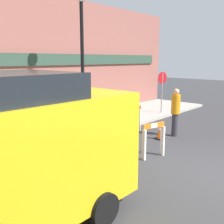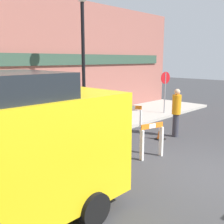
# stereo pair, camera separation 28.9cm
# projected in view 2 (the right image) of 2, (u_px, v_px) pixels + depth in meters

# --- Properties ---
(ground_plane) EXTENTS (60.00, 60.00, 0.00)m
(ground_plane) POSITION_uv_depth(u_px,v_px,m) (221.00, 178.00, 6.34)
(ground_plane) COLOR #38383A
(sidewalk_slab) EXTENTS (18.00, 3.21, 0.12)m
(sidewalk_slab) POSITION_uv_depth(u_px,v_px,m) (69.00, 129.00, 10.51)
(sidewalk_slab) COLOR #ADA89E
(sidewalk_slab) RESTS_ON ground_plane
(storefront_facade) EXTENTS (18.00, 0.22, 5.50)m
(storefront_facade) POSITION_uv_depth(u_px,v_px,m) (43.00, 61.00, 11.13)
(storefront_facade) COLOR #93564C
(storefront_facade) RESTS_ON ground_plane
(streetlamp_post) EXTENTS (0.44, 0.44, 5.13)m
(streetlamp_post) POSITION_uv_depth(u_px,v_px,m) (83.00, 42.00, 9.65)
(streetlamp_post) COLOR black
(streetlamp_post) RESTS_ON sidewalk_slab
(stop_sign) EXTENTS (0.59, 0.14, 2.08)m
(stop_sign) POSITION_uv_depth(u_px,v_px,m) (165.00, 85.00, 13.11)
(stop_sign) COLOR gray
(stop_sign) RESTS_ON sidewalk_slab
(barricade_0) EXTENTS (0.41, 0.75, 1.02)m
(barricade_0) POSITION_uv_depth(u_px,v_px,m) (132.00, 117.00, 10.45)
(barricade_0) COLOR white
(barricade_0) RESTS_ON ground_plane
(barricade_1) EXTENTS (0.67, 0.89, 1.10)m
(barricade_1) POSITION_uv_depth(u_px,v_px,m) (79.00, 128.00, 8.60)
(barricade_1) COLOR white
(barricade_1) RESTS_ON ground_plane
(barricade_2) EXTENTS (0.77, 0.33, 1.04)m
(barricade_2) POSITION_uv_depth(u_px,v_px,m) (152.00, 140.00, 7.51)
(barricade_2) COLOR white
(barricade_2) RESTS_ON ground_plane
(traffic_cone_0) EXTENTS (0.30, 0.30, 0.74)m
(traffic_cone_0) POSITION_uv_depth(u_px,v_px,m) (114.00, 144.00, 7.69)
(traffic_cone_0) COLOR black
(traffic_cone_0) RESTS_ON ground_plane
(traffic_cone_1) EXTENTS (0.30, 0.30, 0.72)m
(traffic_cone_1) POSITION_uv_depth(u_px,v_px,m) (101.00, 152.00, 7.08)
(traffic_cone_1) COLOR black
(traffic_cone_1) RESTS_ON ground_plane
(traffic_cone_2) EXTENTS (0.30, 0.30, 0.62)m
(traffic_cone_2) POSITION_uv_depth(u_px,v_px,m) (160.00, 131.00, 9.29)
(traffic_cone_2) COLOR black
(traffic_cone_2) RESTS_ON ground_plane
(person_worker) EXTENTS (0.43, 0.43, 1.77)m
(person_worker) POSITION_uv_depth(u_px,v_px,m) (176.00, 111.00, 9.53)
(person_worker) COLOR #33333D
(person_worker) RESTS_ON ground_plane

